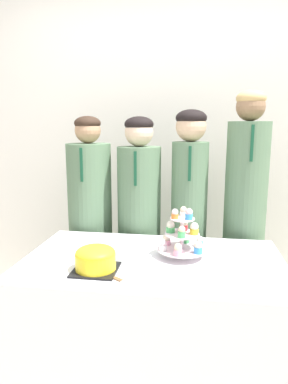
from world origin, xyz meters
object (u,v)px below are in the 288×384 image
(round_cake, at_px, (96,258))
(student_1, at_px, (139,229))
(student_0, at_px, (91,228))
(cake_knife, at_px, (123,282))
(student_3, at_px, (244,221))
(cupcake_stand, at_px, (182,235))
(student_2, at_px, (189,223))

(round_cake, xyz_separation_m, student_1, (0.08, 0.78, -0.08))
(round_cake, height_order, student_0, student_0)
(cake_knife, relative_size, student_3, 0.15)
(student_0, relative_size, student_3, 0.91)
(cupcake_stand, xyz_separation_m, student_0, (-0.67, 0.53, -0.15))
(cake_knife, relative_size, student_0, 0.16)
(round_cake, relative_size, student_3, 0.13)
(student_2, bearing_deg, round_cake, -118.81)
(cake_knife, height_order, cupcake_stand, cupcake_stand)
(cupcake_stand, distance_m, student_1, 0.63)
(student_2, bearing_deg, cake_knife, -107.20)
(cupcake_stand, bearing_deg, student_3, 53.58)
(student_2, bearing_deg, cupcake_stand, -92.55)
(round_cake, bearing_deg, cake_knife, -33.32)
(round_cake, xyz_separation_m, cake_knife, (0.16, -0.10, -0.06))
(student_2, bearing_deg, student_1, 180.00)
(round_cake, height_order, student_1, student_1)
(student_1, relative_size, student_3, 0.90)
(cake_knife, bearing_deg, student_1, 127.80)
(student_0, bearing_deg, round_cake, -70.85)
(cake_knife, xyz_separation_m, student_3, (0.64, 0.88, 0.06))
(cake_knife, distance_m, student_2, 0.92)
(round_cake, distance_m, student_2, 0.89)
(student_1, bearing_deg, student_0, 180.00)
(student_0, bearing_deg, student_3, 0.00)
(cake_knife, xyz_separation_m, cupcake_stand, (0.25, 0.35, 0.12))
(cupcake_stand, bearing_deg, student_0, 141.75)
(student_3, bearing_deg, student_1, -180.00)
(cake_knife, relative_size, student_1, 0.16)
(cake_knife, bearing_deg, round_cake, 179.89)
(student_0, distance_m, student_1, 0.35)
(student_0, relative_size, student_1, 1.00)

